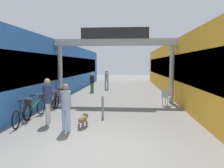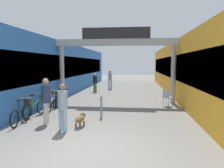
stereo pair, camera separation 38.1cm
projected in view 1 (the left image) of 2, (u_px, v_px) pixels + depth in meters
name	position (u px, v px, depth m)	size (l,w,h in m)	color
ground_plane	(97.00, 149.00, 5.95)	(80.00, 80.00, 0.00)	gray
storefront_left	(53.00, 69.00, 17.09)	(3.00, 26.00, 3.79)	blue
storefront_right	(186.00, 69.00, 16.29)	(3.00, 26.00, 3.79)	gold
arcade_sign_gateway	(115.00, 50.00, 12.89)	(7.40, 0.47, 4.41)	#B2B2B2
pedestrian_with_dog	(66.00, 105.00, 7.41)	(0.47, 0.47, 1.64)	#A5BFE0
pedestrian_companion	(48.00, 98.00, 8.32)	(0.38, 0.40, 1.76)	silver
pedestrian_carrying_crate	(92.00, 81.00, 17.72)	(0.48, 0.48, 1.57)	#4C7F47
pedestrian_elderly_walking	(107.00, 79.00, 19.68)	(0.47, 0.47, 1.71)	#8C9EB2
dog_on_leash	(83.00, 119.00, 7.98)	(0.37, 0.70, 0.49)	brown
bicycle_black_nearest	(23.00, 113.00, 8.34)	(0.46, 1.69, 0.98)	black
bicycle_green_second	(36.00, 107.00, 9.61)	(0.47, 1.67, 0.98)	black
bicycle_silver_third	(52.00, 102.00, 10.82)	(0.46, 1.69, 0.98)	black
bicycle_red_farthest	(60.00, 98.00, 11.98)	(0.46, 1.69, 0.98)	black
bollard_post_metal	(103.00, 107.00, 9.34)	(0.10, 0.10, 0.95)	gray
cafe_chair_aluminium_nearer	(166.00, 96.00, 11.95)	(0.56, 0.56, 0.89)	gray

